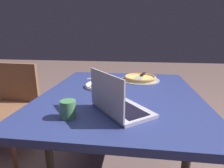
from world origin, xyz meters
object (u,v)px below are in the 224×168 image
laptop (118,104)px  pizza_tray (140,78)px  pizza_plate (102,85)px  drink_cup (68,109)px  table_knife (100,77)px  chair_far (10,103)px  dining_table (120,100)px

laptop → pizza_tray: 0.71m
laptop → pizza_plate: 0.49m
laptop → drink_cup: 0.25m
laptop → drink_cup: bearing=-68.5°
pizza_tray → table_knife: 0.37m
laptop → chair_far: 1.23m
laptop → dining_table: bearing=-178.0°
pizza_plate → drink_cup: (0.55, -0.07, 0.03)m
drink_cup → table_knife: bearing=-179.4°
drink_cup → chair_far: chair_far is taller
dining_table → chair_far: bearing=-103.0°
pizza_plate → drink_cup: bearing=-7.2°
laptop → drink_cup: laptop is taller
drink_cup → chair_far: (-0.66, -0.82, -0.27)m
dining_table → pizza_plate: bearing=-130.0°
dining_table → chair_far: (-0.24, -1.04, -0.17)m
pizza_plate → table_knife: (-0.29, -0.08, -0.01)m
pizza_tray → drink_cup: bearing=-24.6°
pizza_plate → chair_far: chair_far is taller
dining_table → pizza_plate: pizza_plate is taller
dining_table → drink_cup: 0.49m
pizza_tray → table_knife: bearing=-97.6°
laptop → pizza_plate: size_ratio=1.42×
table_knife → pizza_plate: bearing=14.9°
pizza_plate → chair_far: size_ratio=0.32×
dining_table → laptop: size_ratio=3.30×
pizza_plate → table_knife: bearing=-165.1°
dining_table → drink_cup: bearing=-27.6°
pizza_plate → pizza_tray: bearing=129.7°
laptop → table_knife: 0.79m
pizza_plate → drink_cup: 0.55m
table_knife → chair_far: 0.86m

